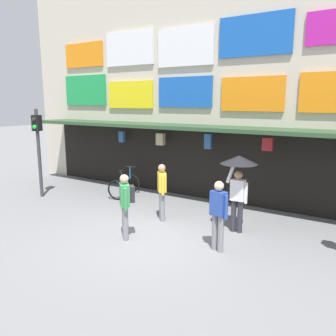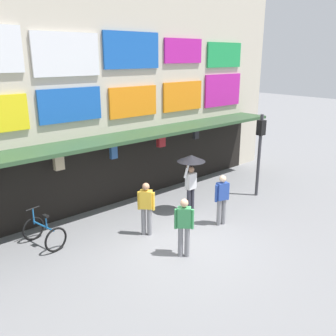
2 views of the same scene
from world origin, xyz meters
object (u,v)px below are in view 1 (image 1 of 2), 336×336
Objects in this scene: pedestrian_with_umbrella at (239,172)px; pedestrian_in_red at (162,189)px; bicycle_parked at (124,186)px; traffic_light_near at (38,139)px; pedestrian_in_yellow at (126,202)px; pedestrian_in_purple at (218,212)px.

pedestrian_with_umbrella is 2.32m from pedestrian_in_red.
bicycle_parked is 3.04m from pedestrian_in_red.
traffic_light_near reaches higher than pedestrian_in_red.
pedestrian_in_yellow is at bearing -90.01° from pedestrian_in_red.
pedestrian_with_umbrella is (7.34, 0.58, -0.50)m from traffic_light_near.
pedestrian_in_purple is 1.00× the size of pedestrian_in_red.
pedestrian_with_umbrella is at bearing 92.48° from pedestrian_in_purple.
pedestrian_with_umbrella is (4.82, -1.12, 1.25)m from bicycle_parked.
traffic_light_near is 5.45m from pedestrian_in_yellow.
bicycle_parked is 0.76× the size of pedestrian_in_red.
pedestrian_in_yellow is (-2.25, -0.60, 0.04)m from pedestrian_in_purple.
pedestrian_in_red is at bearing 155.11° from pedestrian_in_purple.
pedestrian_in_yellow is at bearing -138.39° from pedestrian_with_umbrella.
pedestrian_in_red is at bearing 3.04° from traffic_light_near.
traffic_light_near is at bearing 174.04° from pedestrian_in_purple.
pedestrian_in_red is at bearing -172.05° from pedestrian_with_umbrella.
traffic_light_near reaches higher than bicycle_parked.
traffic_light_near is 7.53m from pedestrian_in_purple.
pedestrian_with_umbrella reaches higher than pedestrian_in_yellow.
pedestrian_with_umbrella is 1.24× the size of pedestrian_in_purple.
bicycle_parked is (2.52, 1.70, -1.75)m from traffic_light_near.
bicycle_parked is 0.61× the size of pedestrian_with_umbrella.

